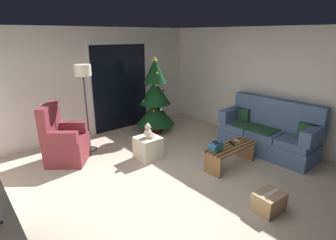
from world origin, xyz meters
TOP-DOWN VIEW (x-y plane):
  - ground_plane at (0.00, 0.00)m, footprint 7.00×7.00m
  - wall_back at (0.00, 3.06)m, footprint 5.72×0.12m
  - wall_right at (2.86, 0.00)m, footprint 0.12×6.00m
  - patio_door_frame at (0.76, 2.99)m, footprint 1.60×0.02m
  - patio_door_glass at (0.76, 2.97)m, footprint 1.50×0.02m
  - couch at (2.32, -0.24)m, footprint 0.82×1.96m
  - coffee_table at (1.18, -0.16)m, footprint 1.10×0.40m
  - remote_black at (1.27, -0.11)m, footprint 0.11×0.16m
  - remote_silver at (1.45, -0.09)m, footprint 0.10×0.16m
  - book_stack at (0.82, -0.10)m, footprint 0.29×0.22m
  - cell_phone at (0.81, -0.10)m, footprint 0.12×0.16m
  - christmas_tree at (1.23, 2.16)m, footprint 0.92×0.92m
  - armchair at (-1.08, 1.99)m, footprint 0.96×0.96m
  - floor_lamp at (-0.49, 2.20)m, footprint 0.32×0.32m
  - ottoman at (0.21, 1.09)m, footprint 0.44×0.44m
  - teddy_bear_cream at (0.22, 1.08)m, footprint 0.21×0.22m
  - cardboard_box_taped_mid_floor at (0.54, -1.31)m, footprint 0.43×0.34m

SIDE VIEW (x-z plane):
  - ground_plane at x=0.00m, z-range 0.00..0.00m
  - cardboard_box_taped_mid_floor at x=0.54m, z-range 0.00..0.27m
  - ottoman at x=0.21m, z-range 0.00..0.44m
  - coffee_table at x=1.18m, z-range 0.07..0.47m
  - couch at x=2.32m, z-range -0.14..0.94m
  - armchair at x=-1.08m, z-range -0.16..0.97m
  - remote_black at x=1.27m, z-range 0.40..0.42m
  - remote_silver at x=1.45m, z-range 0.40..0.42m
  - book_stack at x=0.82m, z-range 0.40..0.55m
  - cell_phone at x=0.81m, z-range 0.55..0.56m
  - teddy_bear_cream at x=0.22m, z-range 0.42..0.70m
  - christmas_tree at x=1.23m, z-range -0.10..1.77m
  - patio_door_glass at x=0.76m, z-range 0.00..2.10m
  - patio_door_frame at x=0.76m, z-range 0.00..2.20m
  - wall_back at x=0.00m, z-range 0.00..2.50m
  - wall_right at x=2.86m, z-range 0.00..2.50m
  - floor_lamp at x=-0.49m, z-range 0.61..2.40m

